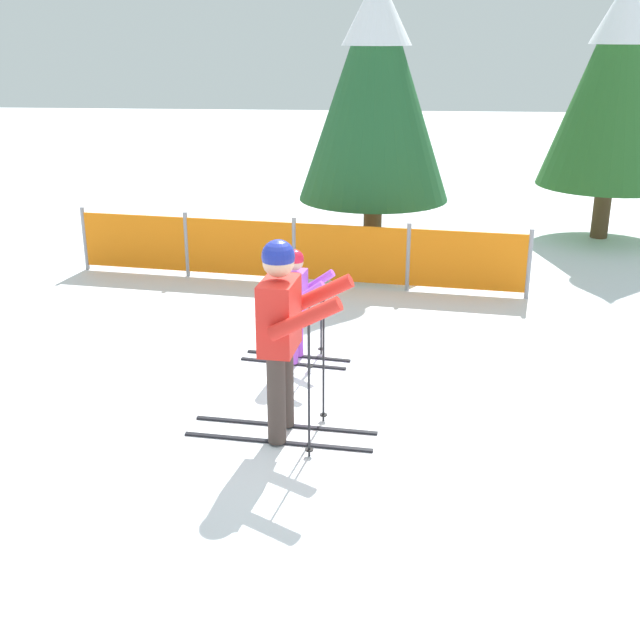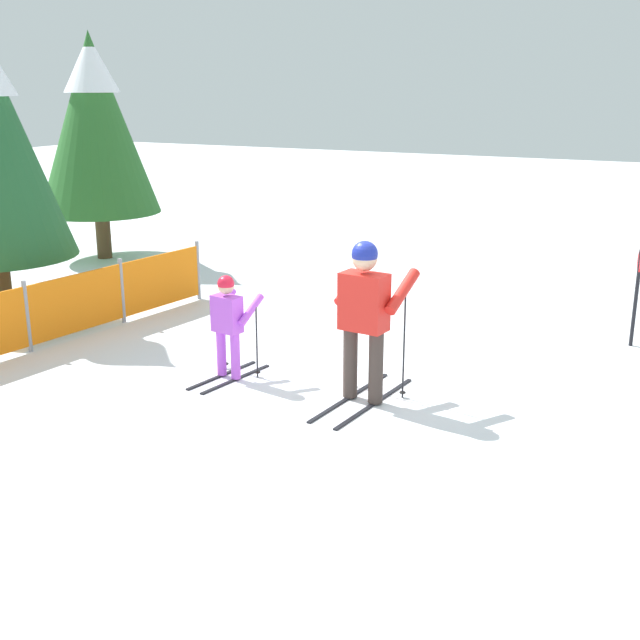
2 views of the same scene
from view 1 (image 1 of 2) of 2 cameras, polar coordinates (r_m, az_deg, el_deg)
name	(u,v)px [view 1 (image 1 of 2)]	position (r m, az deg, el deg)	size (l,w,h in m)	color
ground_plane	(313,420)	(7.35, -0.52, -7.15)	(60.00, 60.00, 0.00)	white
skier_adult	(283,322)	(6.68, -2.65, -0.14)	(1.69, 0.79, 1.76)	black
skier_child	(297,297)	(8.37, -1.65, 1.66)	(1.18, 0.57, 1.23)	black
safety_fence	(294,251)	(11.15, -1.85, 4.95)	(6.34, 0.87, 0.93)	gray
conifer_far	(618,78)	(14.25, 20.41, 15.83)	(2.29, 2.29, 4.24)	#4C3823
conifer_near	(376,82)	(12.33, 3.98, 16.50)	(2.28, 2.28, 4.24)	#4C3823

